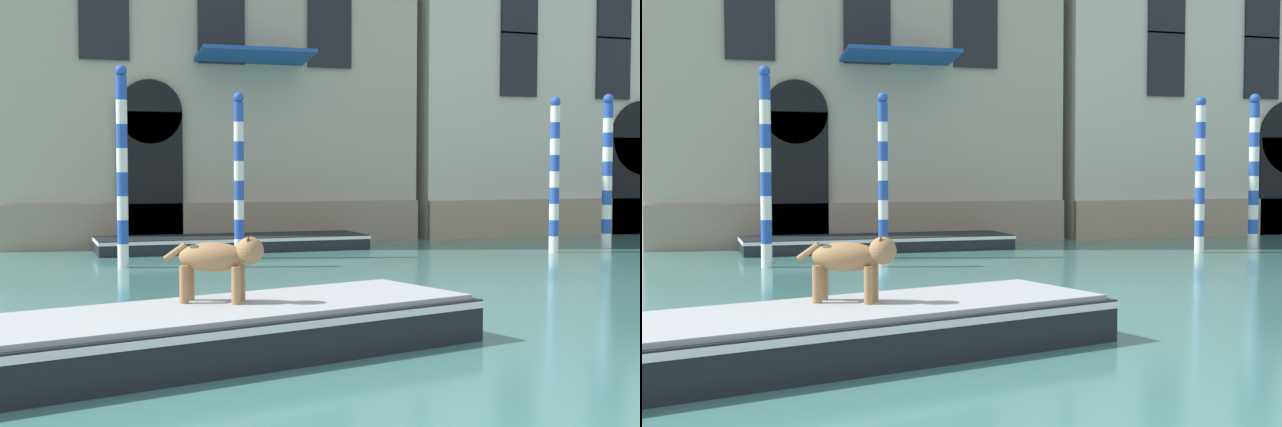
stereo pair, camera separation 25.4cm
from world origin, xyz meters
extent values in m
cube|color=gray|center=(-0.12, 20.33, 0.58)|extent=(11.35, 0.16, 1.15)
cube|color=black|center=(-2.02, 20.32, 1.77)|extent=(1.66, 0.14, 3.53)
cylinder|color=black|center=(-2.02, 20.32, 3.53)|extent=(1.66, 0.14, 1.66)
cube|color=black|center=(-3.15, 20.34, 5.78)|extent=(1.26, 0.10, 1.91)
cube|color=black|center=(-0.12, 20.34, 5.78)|extent=(1.26, 0.10, 1.91)
cube|color=black|center=(2.90, 20.34, 5.78)|extent=(1.26, 0.10, 1.91)
cube|color=#1E4C99|center=(0.63, 19.68, 5.00)|extent=(2.98, 1.40, 0.29)
cube|color=beige|center=(12.14, 23.38, 6.59)|extent=(12.41, 6.00, 13.18)
cube|color=tan|center=(12.14, 20.33, 0.56)|extent=(12.41, 0.16, 1.13)
cube|color=black|center=(8.84, 20.34, 5.13)|extent=(1.20, 0.10, 1.90)
cube|color=black|center=(12.14, 20.34, 5.13)|extent=(1.20, 0.10, 1.90)
cube|color=black|center=(8.84, 20.34, 6.98)|extent=(1.20, 0.10, 1.90)
cube|color=black|center=(12.14, 20.34, 6.98)|extent=(1.20, 0.10, 1.90)
cube|color=black|center=(-3.62, 6.51, 0.25)|extent=(7.51, 3.79, 0.51)
cube|color=white|center=(-3.62, 6.51, 0.45)|extent=(7.54, 3.83, 0.08)
cube|color=#9EA3A8|center=(-3.62, 6.51, 0.54)|extent=(7.25, 3.59, 0.06)
cylinder|color=#997047|center=(-2.78, 6.95, 0.78)|extent=(0.11, 0.11, 0.43)
cylinder|color=#997047|center=(-2.89, 6.73, 0.78)|extent=(0.11, 0.11, 0.43)
cylinder|color=#997047|center=(-3.32, 7.21, 0.78)|extent=(0.11, 0.11, 0.43)
cylinder|color=#997047|center=(-3.43, 7.00, 0.78)|extent=(0.11, 0.11, 0.43)
ellipsoid|color=#997047|center=(-3.10, 6.97, 1.09)|extent=(0.86, 0.65, 0.34)
ellipsoid|color=#382D23|center=(-3.21, 7.02, 1.18)|extent=(0.42, 0.37, 0.12)
sphere|color=#997047|center=(-2.71, 6.78, 1.16)|extent=(0.32, 0.32, 0.32)
cone|color=#382D23|center=(-2.67, 6.86, 1.28)|extent=(0.10, 0.10, 0.13)
cone|color=#382D23|center=(-2.75, 6.70, 1.28)|extent=(0.10, 0.10, 0.13)
cylinder|color=#997047|center=(-3.50, 7.16, 1.14)|extent=(0.28, 0.19, 0.23)
cube|color=black|center=(-0.15, 18.97, 0.18)|extent=(6.76, 1.87, 0.37)
cube|color=white|center=(-0.15, 18.97, 0.31)|extent=(6.79, 1.90, 0.08)
cube|color=#B2B7BC|center=(-0.15, 18.97, 0.17)|extent=(3.72, 1.39, 0.33)
cylinder|color=white|center=(-0.45, 16.99, 0.22)|extent=(0.23, 0.23, 0.45)
cylinder|color=#234CAD|center=(-0.45, 16.99, 0.67)|extent=(0.23, 0.23, 0.45)
cylinder|color=white|center=(-0.45, 16.99, 1.12)|extent=(0.23, 0.23, 0.45)
cylinder|color=#234CAD|center=(-0.45, 16.99, 1.57)|extent=(0.23, 0.23, 0.45)
cylinder|color=white|center=(-0.45, 16.99, 2.02)|extent=(0.23, 0.23, 0.45)
cylinder|color=#234CAD|center=(-0.45, 16.99, 2.46)|extent=(0.23, 0.23, 0.45)
cylinder|color=white|center=(-0.45, 16.99, 2.91)|extent=(0.23, 0.23, 0.45)
cylinder|color=#234CAD|center=(-0.45, 16.99, 3.36)|extent=(0.23, 0.23, 0.45)
sphere|color=#234CAD|center=(-0.45, 16.99, 3.69)|extent=(0.24, 0.24, 0.24)
cylinder|color=white|center=(9.23, 16.56, 0.19)|extent=(0.25, 0.25, 0.37)
cylinder|color=#234CAD|center=(9.23, 16.56, 0.56)|extent=(0.25, 0.25, 0.37)
cylinder|color=white|center=(9.23, 16.56, 0.93)|extent=(0.25, 0.25, 0.37)
cylinder|color=#234CAD|center=(9.23, 16.56, 1.31)|extent=(0.25, 0.25, 0.37)
cylinder|color=white|center=(9.23, 16.56, 1.68)|extent=(0.25, 0.25, 0.37)
cylinder|color=#234CAD|center=(9.23, 16.56, 2.06)|extent=(0.25, 0.25, 0.37)
cylinder|color=white|center=(9.23, 16.56, 2.43)|extent=(0.25, 0.25, 0.37)
cylinder|color=#234CAD|center=(9.23, 16.56, 2.80)|extent=(0.25, 0.25, 0.37)
cylinder|color=white|center=(9.23, 16.56, 3.18)|extent=(0.25, 0.25, 0.37)
cylinder|color=#234CAD|center=(9.23, 16.56, 3.55)|extent=(0.25, 0.25, 0.37)
sphere|color=#234CAD|center=(9.23, 16.56, 3.85)|extent=(0.27, 0.27, 0.27)
cylinder|color=white|center=(7.24, 15.94, 0.20)|extent=(0.23, 0.23, 0.40)
cylinder|color=#234CAD|center=(7.24, 15.94, 0.60)|extent=(0.23, 0.23, 0.40)
cylinder|color=white|center=(7.24, 15.94, 1.00)|extent=(0.23, 0.23, 0.40)
cylinder|color=#234CAD|center=(7.24, 15.94, 1.40)|extent=(0.23, 0.23, 0.40)
cylinder|color=white|center=(7.24, 15.94, 1.80)|extent=(0.23, 0.23, 0.40)
cylinder|color=#234CAD|center=(7.24, 15.94, 2.20)|extent=(0.23, 0.23, 0.40)
cylinder|color=white|center=(7.24, 15.94, 2.60)|extent=(0.23, 0.23, 0.40)
cylinder|color=#234CAD|center=(7.24, 15.94, 3.00)|extent=(0.23, 0.23, 0.40)
cylinder|color=white|center=(7.24, 15.94, 3.40)|extent=(0.23, 0.23, 0.40)
sphere|color=#234CAD|center=(7.24, 15.94, 3.70)|extent=(0.24, 0.24, 0.24)
cylinder|color=white|center=(-3.19, 15.90, 0.25)|extent=(0.23, 0.23, 0.50)
cylinder|color=#234CAD|center=(-3.19, 15.90, 0.75)|extent=(0.23, 0.23, 0.50)
cylinder|color=white|center=(-3.19, 15.90, 1.25)|extent=(0.23, 0.23, 0.50)
cylinder|color=#234CAD|center=(-3.19, 15.90, 1.75)|extent=(0.23, 0.23, 0.50)
cylinder|color=white|center=(-3.19, 15.90, 2.25)|extent=(0.23, 0.23, 0.50)
cylinder|color=#234CAD|center=(-3.19, 15.90, 2.75)|extent=(0.23, 0.23, 0.50)
cylinder|color=white|center=(-3.19, 15.90, 3.25)|extent=(0.23, 0.23, 0.50)
cylinder|color=#234CAD|center=(-3.19, 15.90, 3.75)|extent=(0.23, 0.23, 0.50)
sphere|color=#234CAD|center=(-3.19, 15.90, 4.10)|extent=(0.24, 0.24, 0.24)
camera|label=1|loc=(-5.12, -3.00, 2.12)|focal=50.00mm
camera|label=2|loc=(-4.88, -3.07, 2.12)|focal=50.00mm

